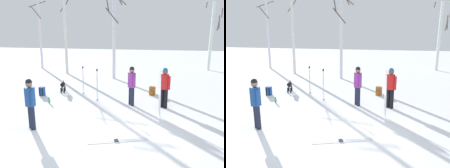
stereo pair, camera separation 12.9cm
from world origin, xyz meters
The scene contains 16 objects.
ground_plane centered at (0.00, 0.00, 0.00)m, with size 60.00×60.00×0.00m, color white.
person_0 centered at (-2.47, -0.04, 0.98)m, with size 0.42×0.37×1.72m.
person_1 centered at (1.94, 2.91, 0.98)m, with size 0.46×0.34×1.72m.
person_2 centered at (0.56, 2.99, 0.98)m, with size 0.34×0.45×1.72m.
dog centered at (-3.20, 4.41, 0.39)m, with size 0.36×0.88×0.57m.
ski_pair_planted_0 centered at (1.73, 1.79, 0.90)m, with size 0.12×0.23×1.80m.
ski_pair_lying_1 centered at (0.49, -0.41, 0.01)m, with size 1.81×0.77×0.05m.
ski_poles_0 centered at (-2.00, 4.21, 0.78)m, with size 0.07×0.20×1.45m.
ski_poles_1 centered at (-1.03, 3.22, 0.81)m, with size 0.07×0.22×1.53m.
backpack_0 centered at (-4.00, 3.68, 0.21)m, with size 0.26×0.29×0.44m.
backpack_1 centered at (1.44, 4.72, 0.21)m, with size 0.32×0.34×0.44m.
water_bottle_0 centered at (-3.12, 2.58, 0.13)m, with size 0.07×0.07×0.27m.
birch_tree_0 centered at (-7.83, 11.22, 3.53)m, with size 1.41×1.46×6.73m.
birch_tree_1 centered at (-4.86, 9.36, 3.27)m, with size 0.88×0.71×6.32m.
birch_tree_2 centered at (-1.13, 8.28, 3.00)m, with size 1.35×1.06×5.67m.
birch_tree_3 centered at (5.85, 12.81, 2.80)m, with size 1.46×1.43×5.31m.
Camera 2 is at (1.57, -6.56, 3.29)m, focal length 36.69 mm.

